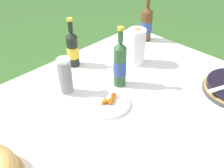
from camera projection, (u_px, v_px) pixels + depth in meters
garden_table at (102, 124)px, 1.26m from camera, size 1.84×1.19×0.73m
tablecloth at (102, 117)px, 1.23m from camera, size 1.85×1.20×0.10m
cup_stack at (65, 76)px, 1.31m from camera, size 0.07×0.07×0.21m
cider_bottle_green at (120, 64)px, 1.35m from camera, size 0.07×0.07×0.35m
cider_bottle_amber at (146, 24)px, 1.82m from camera, size 0.08×0.08×0.34m
juice_bottle_red at (73, 49)px, 1.53m from camera, size 0.07×0.07×0.31m
snack_plate_left at (109, 103)px, 1.28m from camera, size 0.22×0.22×0.05m
paper_towel_roll at (136, 47)px, 1.55m from camera, size 0.11×0.11×0.23m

